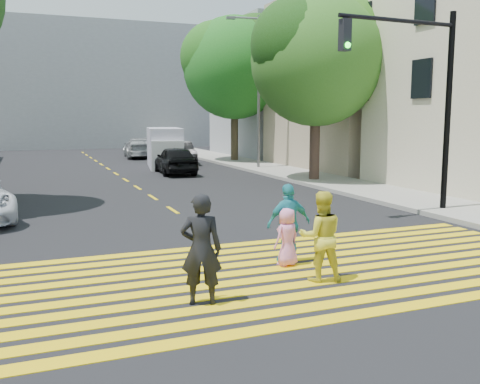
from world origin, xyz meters
TOP-DOWN VIEW (x-y plane):
  - ground at (0.00, 0.00)m, footprint 120.00×120.00m
  - sidewalk_right at (8.50, 15.00)m, footprint 3.00×60.00m
  - crosswalk at (0.00, 1.28)m, footprint 13.40×5.30m
  - lane_line at (0.00, 22.50)m, footprint 0.12×34.40m
  - building_right_tan at (15.00, 19.00)m, footprint 10.00×10.00m
  - building_right_grey at (15.00, 30.00)m, footprint 10.00×10.00m
  - backdrop_block at (0.00, 48.00)m, footprint 30.00×8.00m
  - tree_right_near at (8.16, 13.93)m, footprint 6.81×6.26m
  - tree_right_far at (8.66, 25.49)m, footprint 9.06×8.79m
  - pedestrian_man at (-1.80, 0.18)m, footprint 0.79×0.65m
  - pedestrian_woman at (0.65, 0.56)m, footprint 0.99×0.87m
  - pedestrian_child at (0.53, 1.70)m, footprint 0.68×0.54m
  - pedestrian_extra at (0.67, 1.91)m, footprint 0.99×0.42m
  - dark_car_near at (2.96, 19.78)m, footprint 2.04×4.50m
  - silver_car at (3.34, 31.68)m, footprint 2.58×5.25m
  - dark_car_parked at (4.87, 25.67)m, footprint 1.92×4.42m
  - white_van at (3.32, 23.55)m, footprint 2.65×5.24m
  - traffic_signal at (6.83, 5.34)m, footprint 4.26×0.50m
  - street_lamp at (7.86, 20.33)m, footprint 1.96×0.36m

SIDE VIEW (x-z plane):
  - ground at x=0.00m, z-range 0.00..0.00m
  - lane_line at x=0.00m, z-range 0.00..0.01m
  - crosswalk at x=0.00m, z-range 0.00..0.01m
  - sidewalk_right at x=8.50m, z-range 0.00..0.15m
  - pedestrian_child at x=0.53m, z-range 0.00..1.21m
  - dark_car_parked at x=4.87m, z-range 0.00..1.41m
  - silver_car at x=3.34m, z-range 0.00..1.47m
  - dark_car_near at x=2.96m, z-range 0.00..1.50m
  - pedestrian_extra at x=0.67m, z-range 0.00..1.68m
  - pedestrian_woman at x=0.65m, z-range 0.00..1.71m
  - pedestrian_man at x=-1.80m, z-range 0.00..1.85m
  - white_van at x=3.32m, z-range -0.06..2.30m
  - traffic_signal at x=6.83m, z-range 0.92..7.17m
  - street_lamp at x=7.86m, z-range 0.64..9.29m
  - building_right_tan at x=15.00m, z-range 0.00..10.00m
  - building_right_grey at x=15.00m, z-range 0.00..10.00m
  - tree_right_near at x=8.16m, z-range 1.55..10.30m
  - backdrop_block at x=0.00m, z-range 0.00..12.00m
  - tree_right_far at x=8.66m, z-range 1.70..11.42m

